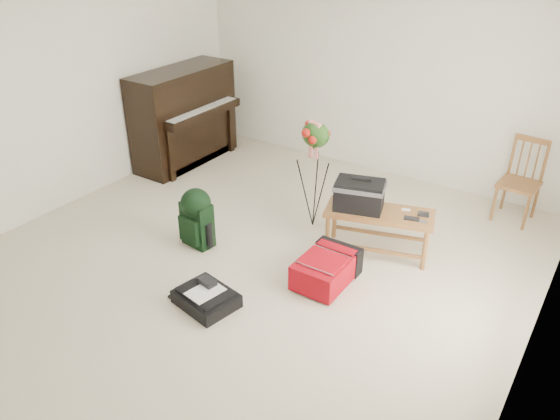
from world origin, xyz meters
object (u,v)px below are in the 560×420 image
Objects in this scene: bench at (367,199)px; flower_stand at (314,176)px; green_backpack at (196,215)px; piano at (185,118)px; dining_chair at (520,182)px; black_duffel at (206,297)px; red_suitcase at (329,266)px.

bench is 0.67m from flower_stand.
green_backpack is at bearing -116.24° from flower_stand.
piano reaches higher than dining_chair.
black_duffel is at bearing -80.27° from flower_stand.
green_backpack is (1.55, -1.57, -0.26)m from piano.
flower_stand reaches higher than red_suitcase.
flower_stand is (0.07, 1.69, 0.51)m from black_duffel.
dining_chair reaches higher than bench.
dining_chair is at bearing 10.90° from piano.
dining_chair is at bearing 62.27° from red_suitcase.
flower_stand reaches higher than bench.
dining_chair is 3.59m from black_duffel.
flower_stand is at bearing 58.43° from green_backpack.
flower_stand is at bearing 128.87° from red_suitcase.
green_backpack reaches higher than red_suitcase.
green_backpack is 0.51× the size of flower_stand.
piano reaches higher than flower_stand.
flower_stand is (-1.77, -1.37, 0.15)m from dining_chair.
red_suitcase is at bearing 14.66° from green_backpack.
piano is at bearing 141.33° from green_backpack.
piano reaches higher than red_suitcase.
bench is at bearing 37.72° from green_backpack.
dining_chair is at bearing 36.77° from bench.
black_duffel is 1.04m from green_backpack.
piano is at bearing -164.90° from dining_chair.
flower_stand reaches higher than black_duffel.
dining_chair is 2.46m from red_suitcase.
piano reaches higher than bench.
green_backpack is (-1.43, -0.87, -0.22)m from bench.
red_suitcase is at bearing -113.61° from dining_chair.
dining_chair is 2.24m from flower_stand.
flower_stand is (-0.66, 0.12, 0.03)m from bench.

